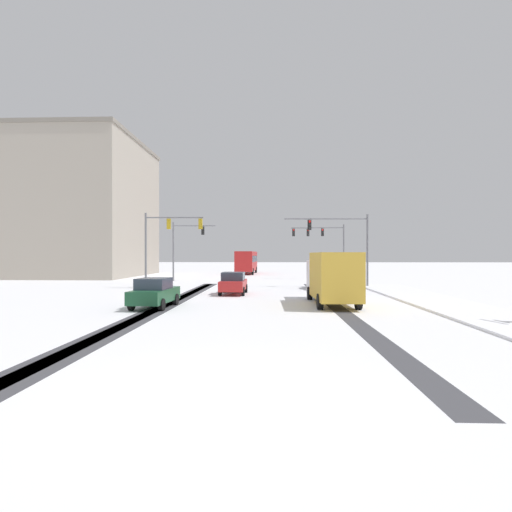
% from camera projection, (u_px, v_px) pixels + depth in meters
% --- Properties ---
extents(ground_plane, '(300.00, 300.00, 0.00)m').
position_uv_depth(ground_plane, '(219.00, 391.00, 8.74)').
color(ground_plane, white).
extents(wheel_track_left_lane, '(0.93, 33.41, 0.01)m').
position_uv_depth(wheel_track_left_lane, '(165.00, 304.00, 24.11)').
color(wheel_track_left_lane, '#424247').
rests_on(wheel_track_left_lane, ground).
extents(wheel_track_right_lane, '(1.08, 33.41, 0.01)m').
position_uv_depth(wheel_track_right_lane, '(172.00, 304.00, 24.09)').
color(wheel_track_right_lane, '#424247').
rests_on(wheel_track_right_lane, ground).
extents(wheel_track_center, '(0.86, 33.41, 0.01)m').
position_uv_depth(wheel_track_center, '(333.00, 305.00, 23.74)').
color(wheel_track_center, '#424247').
rests_on(wheel_track_center, ground).
extents(sidewalk_kerb_right, '(4.00, 33.41, 0.12)m').
position_uv_depth(sidewalk_kerb_right, '(458.00, 308.00, 21.99)').
color(sidewalk_kerb_right, white).
rests_on(sidewalk_kerb_right, ground).
extents(traffic_signal_far_right, '(6.33, 0.55, 6.50)m').
position_uv_depth(traffic_signal_far_right, '(322.00, 239.00, 48.91)').
color(traffic_signal_far_right, slate).
rests_on(traffic_signal_far_right, ground).
extents(traffic_signal_near_left, '(5.07, 0.47, 6.50)m').
position_uv_depth(traffic_signal_near_left, '(166.00, 235.00, 35.44)').
color(traffic_signal_near_left, slate).
rests_on(traffic_signal_near_left, ground).
extents(traffic_signal_far_left, '(4.76, 0.47, 6.50)m').
position_uv_depth(traffic_signal_far_left, '(185.00, 242.00, 45.45)').
color(traffic_signal_far_left, slate).
rests_on(traffic_signal_far_left, ground).
extents(traffic_signal_near_right, '(7.50, 0.58, 6.50)m').
position_uv_depth(traffic_signal_near_right, '(344.00, 237.00, 36.70)').
color(traffic_signal_near_right, slate).
rests_on(traffic_signal_near_right, ground).
extents(car_grey_lead, '(1.89, 4.13, 1.62)m').
position_uv_depth(car_grey_lead, '(320.00, 279.00, 35.08)').
color(car_grey_lead, slate).
rests_on(car_grey_lead, ground).
extents(car_red_second, '(1.89, 4.13, 1.62)m').
position_uv_depth(car_red_second, '(233.00, 283.00, 30.12)').
color(car_red_second, red).
rests_on(car_red_second, ground).
extents(car_dark_green_third, '(2.00, 4.18, 1.62)m').
position_uv_depth(car_dark_green_third, '(154.00, 293.00, 22.46)').
color(car_dark_green_third, '#194C2D').
rests_on(car_dark_green_third, ground).
extents(bus_oncoming, '(2.91, 11.07, 3.38)m').
position_uv_depth(bus_oncoming, '(247.00, 261.00, 62.72)').
color(bus_oncoming, '#B21E1E').
rests_on(bus_oncoming, ground).
extents(box_truck_delivery, '(2.43, 7.45, 3.02)m').
position_uv_depth(box_truck_delivery, '(332.00, 276.00, 23.99)').
color(box_truck_delivery, silver).
rests_on(box_truck_delivery, ground).
extents(office_building_far_left_block, '(19.09, 19.74, 18.41)m').
position_uv_depth(office_building_far_left_block, '(72.00, 209.00, 56.35)').
color(office_building_far_left_block, '#A89E8E').
rests_on(office_building_far_left_block, ground).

